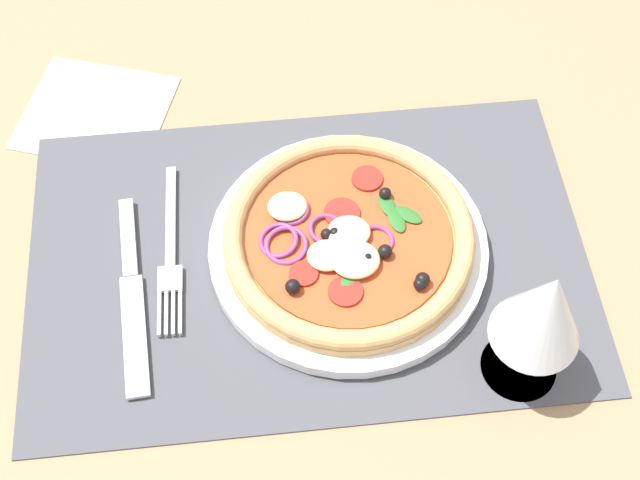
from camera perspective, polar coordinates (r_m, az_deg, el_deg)
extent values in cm
cube|color=#9E7A56|center=(80.71, -0.77, -1.59)|extent=(190.00, 140.00, 2.40)
cube|color=#4C4C51|center=(79.51, -0.78, -1.07)|extent=(50.62, 32.90, 0.40)
cylinder|color=white|center=(78.84, 1.87, -0.67)|extent=(25.21, 25.21, 1.38)
cylinder|color=tan|center=(77.84, 1.89, -0.20)|extent=(22.44, 22.44, 1.00)
torus|color=tan|center=(77.11, 1.91, 0.14)|extent=(22.45, 22.45, 1.80)
cylinder|color=#C64C23|center=(77.29, 1.90, 0.05)|extent=(18.40, 18.40, 0.30)
ellipsoid|color=beige|center=(75.55, 0.47, -1.01)|extent=(3.57, 3.21, 1.07)
ellipsoid|color=beige|center=(78.43, -2.15, 2.22)|extent=(3.60, 3.24, 1.08)
ellipsoid|color=beige|center=(76.89, 2.26, 0.30)|extent=(2.56, 2.30, 0.77)
ellipsoid|color=beige|center=(75.25, 2.33, -1.29)|extent=(4.30, 3.87, 1.29)
ellipsoid|color=beige|center=(77.07, 1.85, 0.80)|extent=(3.88, 3.49, 1.16)
ellipsoid|color=beige|center=(75.93, 1.94, -0.83)|extent=(2.46, 2.21, 0.74)
sphere|color=black|center=(75.31, 3.09, -1.28)|extent=(1.27, 1.27, 1.27)
sphere|color=black|center=(76.63, 1.01, 0.31)|extent=(1.14, 1.14, 1.14)
sphere|color=black|center=(75.86, 4.27, -0.74)|extent=(1.26, 1.26, 1.26)
sphere|color=black|center=(79.38, 4.28, 3.05)|extent=(1.14, 1.14, 1.14)
sphere|color=black|center=(74.69, 6.72, -2.58)|extent=(1.29, 1.29, 1.29)
sphere|color=black|center=(74.54, 6.54, -2.88)|extent=(1.12, 1.12, 1.12)
sphere|color=black|center=(73.85, -1.80, -3.06)|extent=(1.32, 1.32, 1.32)
sphere|color=black|center=(76.74, 0.42, 0.41)|extent=(1.06, 1.06, 1.06)
torus|color=#8E3D75|center=(76.99, -2.76, 0.20)|extent=(3.65, 3.61, 1.18)
torus|color=#8E3D75|center=(78.58, -1.92, 2.01)|extent=(3.40, 3.39, 0.94)
torus|color=#8E3D75|center=(76.49, -2.22, -0.35)|extent=(3.93, 3.92, 1.06)
torus|color=#8E3D75|center=(77.34, 0.44, 0.70)|extent=(3.37, 3.34, 0.84)
torus|color=#8E3D75|center=(76.92, 3.74, 0.04)|extent=(3.21, 3.18, 0.97)
cylinder|color=#A3281E|center=(80.79, 3.10, 4.03)|extent=(2.87, 2.87, 0.30)
cylinder|color=#A3281E|center=(78.46, 1.44, 1.77)|extent=(3.25, 3.25, 0.30)
cylinder|color=#A3281E|center=(74.20, 1.67, -3.38)|extent=(2.98, 2.98, 0.30)
cylinder|color=#A3281E|center=(75.82, 0.50, -1.23)|extent=(2.66, 2.66, 0.30)
cylinder|color=#A3281E|center=(75.05, -1.07, -2.21)|extent=(2.52, 2.52, 0.30)
ellipsoid|color=#2D6B28|center=(78.67, 5.76, 1.66)|extent=(3.05, 2.87, 0.30)
ellipsoid|color=#2D6B28|center=(79.14, 4.41, 2.33)|extent=(2.03, 3.05, 0.30)
ellipsoid|color=#2D6B28|center=(78.26, 5.02, 1.32)|extent=(1.95, 3.03, 0.30)
ellipsoid|color=#2D6B28|center=(74.82, 2.00, -2.48)|extent=(3.03, 2.89, 0.30)
cube|color=silver|center=(82.61, -9.72, 1.57)|extent=(1.14, 11.18, 0.44)
cube|color=silver|center=(78.94, -9.76, -2.52)|extent=(2.25, 2.57, 0.44)
cube|color=silver|center=(77.39, -10.44, -4.75)|extent=(0.41, 4.33, 0.44)
cube|color=silver|center=(77.30, -10.00, -4.72)|extent=(0.41, 4.33, 0.44)
cube|color=silver|center=(77.22, -9.56, -4.70)|extent=(0.41, 4.33, 0.44)
cube|color=silver|center=(77.15, -9.12, -4.67)|extent=(0.41, 4.33, 0.44)
cube|color=silver|center=(81.88, -12.40, 0.14)|extent=(1.84, 8.47, 0.62)
cube|color=silver|center=(76.83, -12.01, -6.09)|extent=(2.74, 11.70, 0.44)
cylinder|color=silver|center=(76.23, 12.82, -8.07)|extent=(6.40, 6.40, 0.40)
cylinder|color=silver|center=(73.40, 13.29, -7.03)|extent=(0.80, 0.80, 6.00)
cone|color=silver|center=(67.11, 14.49, -4.33)|extent=(7.20, 7.20, 8.50)
cone|color=orange|center=(67.16, 14.48, -4.36)|extent=(6.45, 6.45, 7.58)
cube|color=silver|center=(92.65, -14.46, 8.10)|extent=(17.52, 16.63, 0.36)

